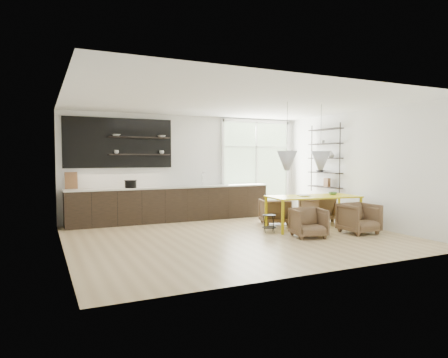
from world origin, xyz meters
TOP-DOWN VIEW (x-y plane):
  - room at (0.58, 1.10)m, footprint 7.02×6.01m
  - kitchen_run at (-0.69, 2.69)m, footprint 5.54×0.69m
  - right_shelving at (3.36, 1.17)m, footprint 0.26×1.22m
  - dining_table at (2.10, 0.08)m, footprint 2.27×1.21m
  - armchair_back_left at (1.63, 1.06)m, footprint 0.87×0.89m
  - armchair_back_right at (2.86, 0.89)m, footprint 0.85×0.87m
  - armchair_front_left at (1.37, -0.72)m, footprint 0.82×0.83m
  - armchair_front_right at (2.68, -0.84)m, footprint 0.73×0.75m
  - wire_stool at (0.89, 0.12)m, footprint 0.32×0.32m
  - table_book at (1.77, 0.21)m, footprint 0.33×0.39m
  - table_bowl at (2.74, 0.12)m, footprint 0.25×0.25m

SIDE VIEW (x-z plane):
  - wire_stool at x=0.89m, z-range 0.06..0.46m
  - armchair_front_left at x=1.37m, z-range 0.00..0.63m
  - armchair_back_left at x=1.63m, z-range 0.00..0.65m
  - armchair_back_right at x=2.86m, z-range 0.00..0.67m
  - armchair_front_right at x=2.68m, z-range 0.00..0.68m
  - kitchen_run at x=-0.69m, z-range -0.78..1.97m
  - dining_table at x=2.10m, z-range 0.34..1.14m
  - table_book at x=1.77m, z-range 0.79..0.83m
  - table_bowl at x=2.74m, z-range 0.79..0.86m
  - room at x=0.58m, z-range 0.00..2.92m
  - right_shelving at x=3.36m, z-range 0.70..2.60m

